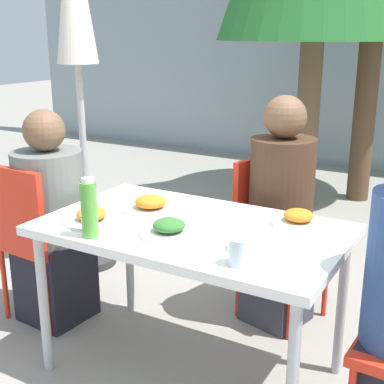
% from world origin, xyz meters
% --- Properties ---
extents(ground_plane, '(24.00, 24.00, 0.00)m').
position_xyz_m(ground_plane, '(0.00, 0.00, 0.00)').
color(ground_plane, gray).
extents(dining_table, '(1.30, 0.77, 0.72)m').
position_xyz_m(dining_table, '(0.00, 0.00, 0.66)').
color(dining_table, white).
rests_on(dining_table, ground).
extents(chair_left, '(0.43, 0.43, 0.88)m').
position_xyz_m(chair_left, '(-0.95, -0.01, 0.52)').
color(chair_left, red).
rests_on(chair_left, ground).
extents(person_left, '(0.37, 0.37, 1.16)m').
position_xyz_m(person_left, '(-0.90, 0.07, 0.54)').
color(person_left, black).
rests_on(person_left, ground).
extents(chair_far, '(0.49, 0.49, 0.88)m').
position_xyz_m(chair_far, '(0.10, 0.71, 0.52)').
color(chair_far, red).
rests_on(chair_far, ground).
extents(person_far, '(0.36, 0.36, 1.23)m').
position_xyz_m(person_far, '(0.16, 0.64, 0.59)').
color(person_far, '#383842').
rests_on(person_far, ground).
extents(closed_umbrella, '(0.36, 0.36, 2.29)m').
position_xyz_m(closed_umbrella, '(-1.22, 0.71, 1.62)').
color(closed_umbrella, '#333333').
rests_on(closed_umbrella, ground).
extents(plate_0, '(0.24, 0.24, 0.07)m').
position_xyz_m(plate_0, '(-0.40, -0.19, 0.75)').
color(plate_0, white).
rests_on(plate_0, dining_table).
extents(plate_1, '(0.23, 0.23, 0.07)m').
position_xyz_m(plate_1, '(0.39, 0.24, 0.75)').
color(plate_1, white).
rests_on(plate_1, dining_table).
extents(plate_2, '(0.24, 0.24, 0.07)m').
position_xyz_m(plate_2, '(-0.03, -0.14, 0.75)').
color(plate_2, white).
rests_on(plate_2, dining_table).
extents(plate_3, '(0.27, 0.27, 0.07)m').
position_xyz_m(plate_3, '(-0.27, 0.08, 0.75)').
color(plate_3, white).
rests_on(plate_3, dining_table).
extents(bottle, '(0.07, 0.07, 0.25)m').
position_xyz_m(bottle, '(-0.29, -0.32, 0.84)').
color(bottle, '#51A338').
rests_on(bottle, dining_table).
extents(drinking_cup, '(0.08, 0.08, 0.10)m').
position_xyz_m(drinking_cup, '(0.35, -0.27, 0.78)').
color(drinking_cup, silver).
rests_on(drinking_cup, dining_table).
extents(salad_bowl, '(0.16, 0.16, 0.05)m').
position_xyz_m(salad_bowl, '(0.33, -0.12, 0.75)').
color(salad_bowl, white).
rests_on(salad_bowl, dining_table).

